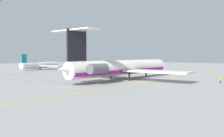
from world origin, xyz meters
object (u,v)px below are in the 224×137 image
Objects in this scene: main_jetliner at (120,67)px; airliner_mid_left at (41,65)px; ground_crew_near_nose at (99,71)px; safety_cone_nose at (25,80)px; ground_crew_near_tail at (220,79)px.

airliner_mid_left is at bearing 77.53° from main_jetliner.
ground_crew_near_nose is (-0.45, -39.05, -1.18)m from airliner_mid_left.
ground_crew_near_nose is at bearing -103.25° from airliner_mid_left.
ground_crew_near_nose is 35.04m from safety_cone_nose.
main_jetliner is 27.66× the size of ground_crew_near_nose.
main_jetliner is 26.65m from ground_crew_near_tail.
ground_crew_near_tail is 3.27× the size of safety_cone_nose.
ground_crew_near_tail is 51.31m from safety_cone_nose.
main_jetliner is at bearing -111.83° from ground_crew_near_tail.
ground_crew_near_nose reaches higher than safety_cone_nose.
airliner_mid_left reaches higher than ground_crew_near_tail.
main_jetliner reaches higher than safety_cone_nose.
airliner_mid_left is 45.64× the size of safety_cone_nose.
safety_cone_nose is (-34.80, -4.02, -0.77)m from ground_crew_near_nose.
safety_cone_nose is at bearing 58.04° from ground_crew_near_nose.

